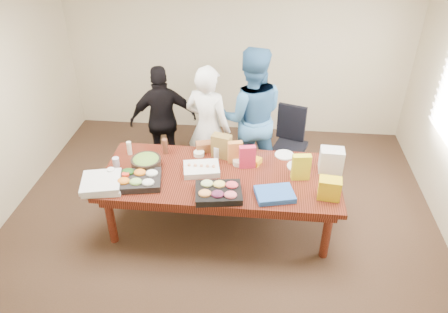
# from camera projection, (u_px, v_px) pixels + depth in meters

# --- Properties ---
(floor) EXTENTS (5.50, 5.00, 0.02)m
(floor) POSITION_uv_depth(u_px,v_px,m) (221.00, 223.00, 5.50)
(floor) COLOR #47301E
(floor) RESTS_ON ground
(ceiling) EXTENTS (5.50, 5.00, 0.02)m
(ceiling) POSITION_uv_depth(u_px,v_px,m) (219.00, 4.00, 4.01)
(ceiling) COLOR white
(ceiling) RESTS_ON wall_back
(wall_back) EXTENTS (5.50, 0.04, 2.70)m
(wall_back) POSITION_uv_depth(u_px,v_px,m) (237.00, 53.00, 6.83)
(wall_back) COLOR beige
(wall_back) RESTS_ON floor
(conference_table) EXTENTS (2.80, 1.20, 0.75)m
(conference_table) POSITION_uv_depth(u_px,v_px,m) (220.00, 199.00, 5.28)
(conference_table) COLOR #4C1C0F
(conference_table) RESTS_ON floor
(office_chair) EXTENTS (0.63, 0.63, 0.98)m
(office_chair) POSITION_uv_depth(u_px,v_px,m) (290.00, 145.00, 6.14)
(office_chair) COLOR black
(office_chair) RESTS_ON floor
(person_center) EXTENTS (0.75, 0.62, 1.77)m
(person_center) POSITION_uv_depth(u_px,v_px,m) (208.00, 128.00, 5.74)
(person_center) COLOR silver
(person_center) RESTS_ON floor
(person_right) EXTENTS (1.03, 0.84, 1.96)m
(person_right) POSITION_uv_depth(u_px,v_px,m) (251.00, 117.00, 5.82)
(person_right) COLOR teal
(person_right) RESTS_ON floor
(person_left) EXTENTS (1.01, 0.64, 1.60)m
(person_left) POSITION_uv_depth(u_px,v_px,m) (163.00, 120.00, 6.12)
(person_left) COLOR black
(person_left) RESTS_ON floor
(veggie_tray) EXTENTS (0.58, 0.49, 0.08)m
(veggie_tray) POSITION_uv_depth(u_px,v_px,m) (138.00, 181.00, 4.91)
(veggie_tray) COLOR black
(veggie_tray) RESTS_ON conference_table
(fruit_tray) EXTENTS (0.56, 0.47, 0.08)m
(fruit_tray) POSITION_uv_depth(u_px,v_px,m) (219.00, 193.00, 4.73)
(fruit_tray) COLOR black
(fruit_tray) RESTS_ON conference_table
(sheet_cake) EXTENTS (0.48, 0.39, 0.07)m
(sheet_cake) POSITION_uv_depth(u_px,v_px,m) (201.00, 169.00, 5.11)
(sheet_cake) COLOR white
(sheet_cake) RESTS_ON conference_table
(salad_bowl) EXTENTS (0.44, 0.44, 0.12)m
(salad_bowl) POSITION_uv_depth(u_px,v_px,m) (146.00, 163.00, 5.18)
(salad_bowl) COLOR black
(salad_bowl) RESTS_ON conference_table
(chip_bag_blue) EXTENTS (0.48, 0.40, 0.06)m
(chip_bag_blue) POSITION_uv_depth(u_px,v_px,m) (275.00, 194.00, 4.72)
(chip_bag_blue) COLOR #2351A6
(chip_bag_blue) RESTS_ON conference_table
(chip_bag_red) EXTENTS (0.21, 0.12, 0.29)m
(chip_bag_red) POSITION_uv_depth(u_px,v_px,m) (247.00, 157.00, 5.14)
(chip_bag_red) COLOR #C92545
(chip_bag_red) RESTS_ON conference_table
(chip_bag_yellow) EXTENTS (0.22, 0.11, 0.32)m
(chip_bag_yellow) POSITION_uv_depth(u_px,v_px,m) (301.00, 167.00, 4.93)
(chip_bag_yellow) COLOR yellow
(chip_bag_yellow) RESTS_ON conference_table
(chip_bag_orange) EXTENTS (0.19, 0.12, 0.28)m
(chip_bag_orange) POSITION_uv_depth(u_px,v_px,m) (235.00, 152.00, 5.24)
(chip_bag_orange) COLOR #CB7A37
(chip_bag_orange) RESTS_ON conference_table
(mayo_jar) EXTENTS (0.12, 0.12, 0.15)m
(mayo_jar) POSITION_uv_depth(u_px,v_px,m) (217.00, 152.00, 5.36)
(mayo_jar) COLOR silver
(mayo_jar) RESTS_ON conference_table
(mustard_bottle) EXTENTS (0.05, 0.05, 0.15)m
(mustard_bottle) POSITION_uv_depth(u_px,v_px,m) (216.00, 149.00, 5.42)
(mustard_bottle) COLOR yellow
(mustard_bottle) RESTS_ON conference_table
(dressing_bottle) EXTENTS (0.07, 0.07, 0.21)m
(dressing_bottle) POSITION_uv_depth(u_px,v_px,m) (165.00, 146.00, 5.42)
(dressing_bottle) COLOR brown
(dressing_bottle) RESTS_ON conference_table
(ranch_bottle) EXTENTS (0.07, 0.07, 0.18)m
(ranch_bottle) POSITION_uv_depth(u_px,v_px,m) (129.00, 148.00, 5.41)
(ranch_bottle) COLOR #F5EACE
(ranch_bottle) RESTS_ON conference_table
(banana_bunch) EXTENTS (0.26, 0.21, 0.07)m
(banana_bunch) POSITION_uv_depth(u_px,v_px,m) (252.00, 160.00, 5.27)
(banana_bunch) COLOR gold
(banana_bunch) RESTS_ON conference_table
(bread_loaf) EXTENTS (0.33, 0.21, 0.12)m
(bread_loaf) POSITION_uv_depth(u_px,v_px,m) (208.00, 146.00, 5.50)
(bread_loaf) COLOR brown
(bread_loaf) RESTS_ON conference_table
(kraft_bag) EXTENTS (0.26, 0.19, 0.30)m
(kraft_bag) POSITION_uv_depth(u_px,v_px,m) (221.00, 146.00, 5.33)
(kraft_bag) COLOR brown
(kraft_bag) RESTS_ON conference_table
(red_cup) EXTENTS (0.10, 0.10, 0.11)m
(red_cup) POSITION_uv_depth(u_px,v_px,m) (126.00, 177.00, 4.94)
(red_cup) COLOR red
(red_cup) RESTS_ON conference_table
(clear_cup_a) EXTENTS (0.10, 0.10, 0.12)m
(clear_cup_a) POSITION_uv_depth(u_px,v_px,m) (111.00, 173.00, 5.00)
(clear_cup_a) COLOR white
(clear_cup_a) RESTS_ON conference_table
(clear_cup_b) EXTENTS (0.10, 0.10, 0.11)m
(clear_cup_b) POSITION_uv_depth(u_px,v_px,m) (116.00, 162.00, 5.20)
(clear_cup_b) COLOR silver
(clear_cup_b) RESTS_ON conference_table
(pizza_box_lower) EXTENTS (0.50, 0.50, 0.05)m
(pizza_box_lower) POSITION_uv_depth(u_px,v_px,m) (103.00, 185.00, 4.87)
(pizza_box_lower) COLOR white
(pizza_box_lower) RESTS_ON conference_table
(pizza_box_upper) EXTENTS (0.52, 0.52, 0.05)m
(pizza_box_upper) POSITION_uv_depth(u_px,v_px,m) (101.00, 182.00, 4.84)
(pizza_box_upper) COLOR silver
(pizza_box_upper) RESTS_ON pizza_box_lower
(plate_a) EXTENTS (0.28, 0.28, 0.01)m
(plate_a) POSITION_uv_depth(u_px,v_px,m) (298.00, 166.00, 5.21)
(plate_a) COLOR silver
(plate_a) RESTS_ON conference_table
(plate_b) EXTENTS (0.25, 0.25, 0.02)m
(plate_b) POSITION_uv_depth(u_px,v_px,m) (284.00, 155.00, 5.43)
(plate_b) COLOR white
(plate_b) RESTS_ON conference_table
(dip_bowl_a) EXTENTS (0.19, 0.19, 0.06)m
(dip_bowl_a) POSITION_uv_depth(u_px,v_px,m) (239.00, 162.00, 5.25)
(dip_bowl_a) COLOR beige
(dip_bowl_a) RESTS_ON conference_table
(dip_bowl_b) EXTENTS (0.14, 0.14, 0.05)m
(dip_bowl_b) POSITION_uv_depth(u_px,v_px,m) (199.00, 154.00, 5.42)
(dip_bowl_b) COLOR white
(dip_bowl_b) RESTS_ON conference_table
(grocery_bag_white) EXTENTS (0.28, 0.21, 0.29)m
(grocery_bag_white) POSITION_uv_depth(u_px,v_px,m) (331.00, 160.00, 5.07)
(grocery_bag_white) COLOR silver
(grocery_bag_white) RESTS_ON conference_table
(grocery_bag_yellow) EXTENTS (0.26, 0.19, 0.24)m
(grocery_bag_yellow) POSITION_uv_depth(u_px,v_px,m) (329.00, 188.00, 4.66)
(grocery_bag_yellow) COLOR gold
(grocery_bag_yellow) RESTS_ON conference_table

